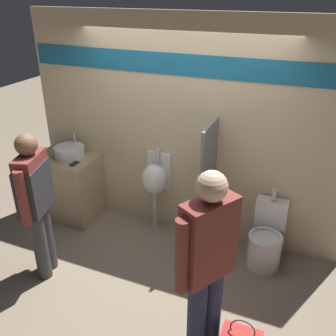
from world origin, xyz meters
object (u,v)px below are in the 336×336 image
toilet (266,241)px  person_in_vest (36,197)px  cell_phone (74,164)px  sink_basin (69,151)px  person_with_lanyard (207,263)px  urinal_near_counter (155,179)px

toilet → person_in_vest: (-2.23, -1.11, 0.67)m
cell_phone → toilet: cell_phone is taller
sink_basin → person_in_vest: bearing=-69.6°
cell_phone → person_with_lanyard: bearing=-30.5°
cell_phone → person_in_vest: 1.01m
urinal_near_counter → toilet: bearing=-6.0°
sink_basin → toilet: bearing=-1.2°
toilet → person_in_vest: bearing=-153.6°
urinal_near_counter → sink_basin: bearing=-175.3°
toilet → cell_phone: bearing=-177.0°
cell_phone → person_in_vest: person_in_vest is taller
sink_basin → person_with_lanyard: bearing=-31.6°
person_in_vest → person_with_lanyard: 1.96m
urinal_near_counter → person_in_vest: size_ratio=0.66×
person_in_vest → cell_phone: bearing=-3.2°
cell_phone → toilet: size_ratio=0.16×
sink_basin → urinal_near_counter: sink_basin is taller
sink_basin → urinal_near_counter: size_ratio=0.37×
sink_basin → toilet: size_ratio=0.46×
toilet → person_with_lanyard: size_ratio=0.49×
cell_phone → person_with_lanyard: size_ratio=0.08×
urinal_near_counter → person_with_lanyard: 1.97m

